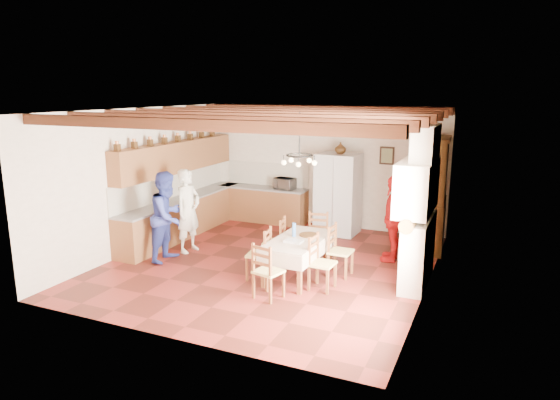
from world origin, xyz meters
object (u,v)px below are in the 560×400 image
object	(u,v)px
chair_left_near	(259,253)
person_woman_red	(393,218)
dining_table	(299,243)
microwave	(285,184)
hutch	(433,194)
chair_right_far	(341,251)
chair_right_near	(322,263)
person_woman_blue	(168,216)
refrigerator	(338,194)
chair_end_far	(317,237)
chair_left_far	(274,241)
person_man	(188,211)
chair_end_near	(268,270)

from	to	relation	value
chair_left_near	person_woman_red	bearing A→B (deg)	126.10
dining_table	microwave	xyz separation A→B (m)	(-1.71, 3.32, 0.40)
hutch	chair_right_far	size ratio (longest dim) A/B	2.51
chair_right_near	person_woman_blue	bearing A→B (deg)	90.14
refrigerator	chair_end_far	distance (m)	2.08
refrigerator	chair_end_far	bearing A→B (deg)	-81.83
chair_left_far	hutch	bearing A→B (deg)	120.31
chair_left_near	chair_right_far	bearing A→B (deg)	111.03
chair_left_far	chair_right_far	bearing A→B (deg)	78.11
dining_table	person_woman_red	xyz separation A→B (m)	(1.38, 1.62, 0.23)
dining_table	person_man	world-z (taller)	person_man
chair_right_far	chair_end_far	xyz separation A→B (m)	(-0.70, 0.66, 0.00)
person_woman_blue	dining_table	bearing A→B (deg)	-88.12
refrigerator	chair_end_far	size ratio (longest dim) A/B	1.99
dining_table	microwave	distance (m)	3.75
chair_end_far	microwave	bearing A→B (deg)	115.41
chair_left_near	chair_end_far	world-z (taller)	same
dining_table	person_woman_red	size ratio (longest dim) A/B	0.96
chair_right_far	person_woman_red	bearing A→B (deg)	-27.17
chair_end_far	person_woman_blue	xyz separation A→B (m)	(-2.71, -1.22, 0.43)
person_woman_blue	microwave	world-z (taller)	person_woman_blue
chair_end_near	person_woman_blue	size ratio (longest dim) A/B	0.53
microwave	chair_left_far	bearing A→B (deg)	-60.93
chair_right_far	chair_end_far	size ratio (longest dim) A/B	1.00
refrigerator	chair_left_near	size ratio (longest dim) A/B	1.99
hutch	chair_left_near	xyz separation A→B (m)	(-2.61, -3.08, -0.72)
person_woman_red	person_woman_blue	bearing A→B (deg)	-69.52
chair_left_near	chair_right_far	distance (m)	1.51
chair_end_far	hutch	bearing A→B (deg)	28.83
dining_table	chair_end_near	bearing A→B (deg)	-95.07
chair_right_near	person_man	distance (m)	3.39
refrigerator	chair_left_far	world-z (taller)	refrigerator
chair_left_near	chair_left_far	xyz separation A→B (m)	(-0.05, 0.78, 0.00)
hutch	person_man	distance (m)	5.19
dining_table	chair_right_far	size ratio (longest dim) A/B	1.75
dining_table	person_man	size ratio (longest dim) A/B	0.95
chair_left_far	chair_end_far	xyz separation A→B (m)	(0.66, 0.63, 0.00)
chair_right_far	person_man	bearing A→B (deg)	90.90
chair_end_far	person_woman_blue	world-z (taller)	person_woman_blue
chair_left_far	person_woman_blue	size ratio (longest dim) A/B	0.53
chair_end_far	person_man	xyz separation A→B (m)	(-2.66, -0.59, 0.40)
chair_end_near	hutch	bearing A→B (deg)	-104.29
person_woman_blue	refrigerator	bearing A→B (deg)	-39.80
hutch	chair_left_far	bearing A→B (deg)	-143.23
refrigerator	dining_table	distance (m)	3.07
chair_right_far	person_woman_blue	world-z (taller)	person_woman_blue
hutch	chair_end_far	bearing A→B (deg)	-144.19
dining_table	chair_end_far	xyz separation A→B (m)	(-0.01, 1.03, -0.16)
hutch	dining_table	distance (m)	3.40
refrigerator	hutch	bearing A→B (deg)	-6.62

